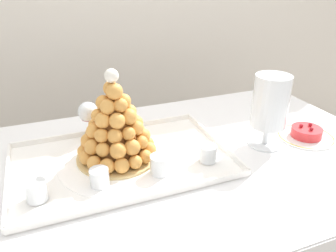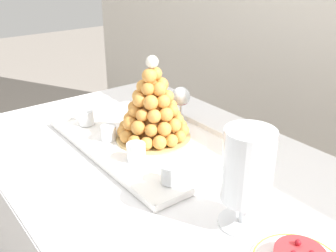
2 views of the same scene
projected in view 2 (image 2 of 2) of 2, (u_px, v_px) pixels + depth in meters
buffet_table at (170, 194)px, 1.25m from camera, size 1.51×0.93×0.73m
serving_tray at (150, 141)px, 1.35m from camera, size 0.68×0.44×0.02m
croquembouche at (153, 108)px, 1.32m from camera, size 0.26×0.26×0.29m
dessert_cup_left at (86, 118)px, 1.46m from camera, size 0.06×0.06×0.05m
dessert_cup_mid_left at (109, 133)px, 1.34m from camera, size 0.05×0.05×0.05m
dessert_cup_centre at (136, 153)px, 1.21m from camera, size 0.06×0.06×0.06m
dessert_cup_mid_right at (171, 174)px, 1.10m from camera, size 0.06×0.06×0.05m
macaron_goblet at (247, 168)px, 0.89m from camera, size 0.12×0.12×0.25m
wine_glass at (181, 98)px, 1.46m from camera, size 0.07×0.07×0.15m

